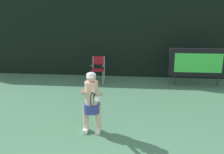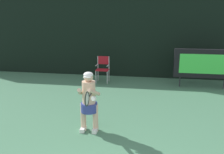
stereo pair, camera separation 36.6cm
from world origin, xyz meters
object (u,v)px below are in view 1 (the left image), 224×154
object	(u,v)px
umpire_chair	(98,68)
tennis_racket	(92,99)
scoreboard	(198,63)
tennis_player	(92,100)
water_bottle	(85,82)

from	to	relation	value
umpire_chair	tennis_racket	bearing A→B (deg)	-81.81
scoreboard	umpire_chair	bearing A→B (deg)	177.65
scoreboard	tennis_player	size ratio (longest dim) A/B	1.51
scoreboard	water_bottle	size ratio (longest dim) A/B	8.30
umpire_chair	water_bottle	xyz separation A→B (m)	(-0.48, -0.48, -0.50)
tennis_player	tennis_racket	distance (m)	0.64
umpire_chair	tennis_racket	world-z (taller)	tennis_racket
umpire_chair	water_bottle	bearing A→B (deg)	-135.42
tennis_racket	water_bottle	bearing A→B (deg)	106.67
water_bottle	tennis_player	world-z (taller)	tennis_player
water_bottle	tennis_player	size ratio (longest dim) A/B	0.18
scoreboard	water_bottle	world-z (taller)	scoreboard
umpire_chair	water_bottle	distance (m)	0.84
scoreboard	tennis_player	xyz separation A→B (m)	(-3.38, -4.22, -0.16)
scoreboard	tennis_racket	distance (m)	5.80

